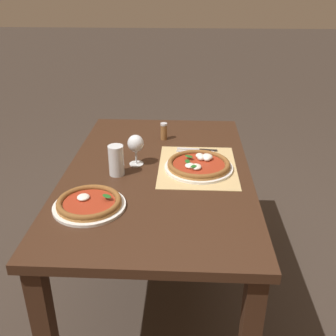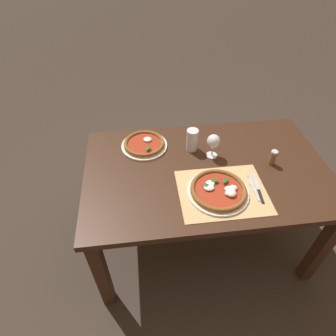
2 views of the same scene
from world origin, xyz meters
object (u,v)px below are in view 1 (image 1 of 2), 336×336
at_px(pizza_far, 89,203).
at_px(fork, 195,151).
at_px(pepper_shaker, 164,131).
at_px(pint_glass, 116,161).
at_px(wine_glass, 136,145).
at_px(pizza_near, 199,165).
at_px(knife, 197,149).

height_order(pizza_far, fork, pizza_far).
bearing_deg(pepper_shaker, pint_glass, 156.64).
xyz_separation_m(wine_glass, pint_glass, (-0.11, 0.08, -0.04)).
distance_m(pizza_near, fork, 0.20).
xyz_separation_m(knife, pepper_shaker, (0.15, 0.19, 0.04)).
xyz_separation_m(pizza_near, pint_glass, (-0.08, 0.39, 0.05)).
relative_size(pizza_far, pint_glass, 2.03).
height_order(wine_glass, pint_glass, wine_glass).
relative_size(pizza_near, pizza_far, 1.12).
bearing_deg(knife, pint_glass, 128.19).
height_order(pizza_far, pepper_shaker, pepper_shaker).
bearing_deg(knife, pepper_shaker, 51.18).
xyz_separation_m(fork, knife, (0.02, -0.01, 0.00)).
bearing_deg(pepper_shaker, pizza_far, 160.96).
relative_size(pizza_far, knife, 1.37).
bearing_deg(fork, pint_glass, 126.63).
height_order(knife, pepper_shaker, pepper_shaker).
xyz_separation_m(wine_glass, fork, (0.16, -0.29, -0.10)).
bearing_deg(wine_glass, pizza_far, 160.96).
xyz_separation_m(pizza_far, pepper_shaker, (0.75, -0.26, 0.03)).
bearing_deg(pepper_shaker, knife, -128.82).
distance_m(pint_glass, knife, 0.49).
xyz_separation_m(pizza_far, knife, (0.60, -0.44, -0.01)).
distance_m(fork, knife, 0.03).
height_order(wine_glass, fork, wine_glass).
relative_size(fork, knife, 0.93).
distance_m(pizza_near, pepper_shaker, 0.42).
xyz_separation_m(pint_glass, pepper_shaker, (0.45, -0.19, -0.02)).
bearing_deg(pizza_far, knife, -36.70).
xyz_separation_m(pizza_near, knife, (0.22, 0.01, -0.02)).
relative_size(pizza_far, fork, 1.47).
xyz_separation_m(pizza_far, pint_glass, (0.30, -0.06, 0.05)).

